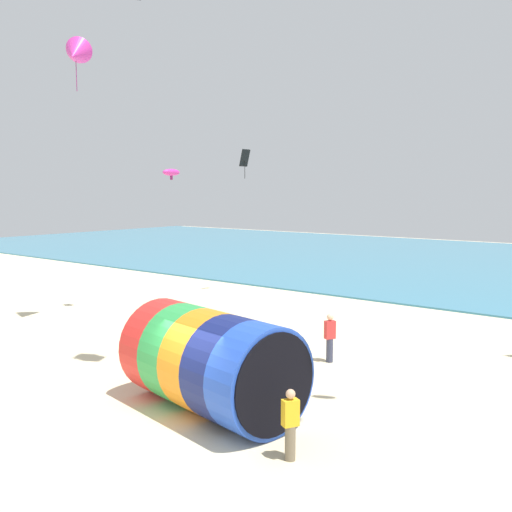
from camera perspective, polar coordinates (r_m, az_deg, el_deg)
The scene contains 7 objects.
ground_plane at distance 15.04m, azimuth -7.93°, elevation -16.84°, with size 120.00×120.00×0.00m, color beige.
giant_inflatable_tube at distance 15.63m, azimuth -4.52°, elevation -10.50°, with size 5.44×3.58×2.76m.
kite_handler at distance 13.13m, azimuth 3.45°, elevation -16.45°, with size 0.37×0.42×1.62m.
kite_black_diamond at distance 32.95m, azimuth -1.13°, elevation 9.73°, with size 0.30×0.69×1.65m.
kite_magenta_parafoil at distance 22.93m, azimuth -8.47°, elevation 8.28°, with size 0.43×0.87×0.48m.
kite_magenta_delta at distance 26.16m, azimuth -17.59°, elevation 18.75°, with size 1.81×1.88×2.28m.
bystander_near_water at distance 20.19m, azimuth 7.39°, elevation -8.08°, with size 0.37×0.42×1.72m.
Camera 1 is at (9.96, -9.57, 5.94)m, focal length 40.00 mm.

